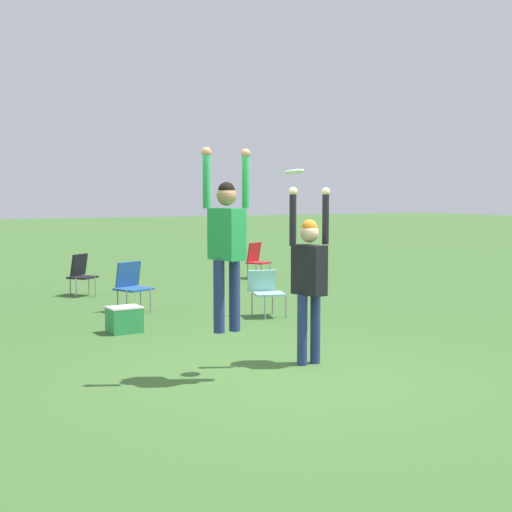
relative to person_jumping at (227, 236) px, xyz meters
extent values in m
plane|color=#3D662D|center=(0.66, -0.11, -1.56)|extent=(120.00, 120.00, 0.00)
cylinder|color=navy|center=(-0.10, 0.00, -0.64)|extent=(0.12, 0.12, 0.78)
cylinder|color=navy|center=(0.10, 0.00, -0.64)|extent=(0.12, 0.12, 0.78)
cube|color=green|center=(0.00, 0.00, 0.02)|extent=(0.26, 0.45, 0.55)
sphere|color=#9E704C|center=(0.00, 0.00, 0.43)|extent=(0.21, 0.21, 0.21)
sphere|color=black|center=(0.00, 0.00, 0.49)|extent=(0.18, 0.18, 0.18)
cylinder|color=green|center=(-0.24, 0.00, 0.59)|extent=(0.08, 0.08, 0.58)
sphere|color=#9E704C|center=(-0.24, 0.00, 0.88)|extent=(0.10, 0.10, 0.10)
cylinder|color=green|center=(0.24, 0.00, 0.59)|extent=(0.08, 0.08, 0.58)
sphere|color=#9E704C|center=(0.24, 0.00, 0.88)|extent=(0.10, 0.10, 0.10)
cylinder|color=navy|center=(1.11, 0.18, -1.15)|extent=(0.12, 0.12, 0.83)
cylinder|color=navy|center=(1.30, 0.18, -1.15)|extent=(0.12, 0.12, 0.83)
cube|color=black|center=(1.21, 0.18, -0.44)|extent=(0.26, 0.45, 0.59)
sphere|color=beige|center=(1.21, 0.18, 0.00)|extent=(0.22, 0.22, 0.22)
sphere|color=orange|center=(1.21, 0.18, 0.06)|extent=(0.19, 0.19, 0.19)
cylinder|color=black|center=(0.97, 0.18, 0.17)|extent=(0.08, 0.08, 0.62)
sphere|color=beige|center=(0.97, 0.18, 0.48)|extent=(0.10, 0.10, 0.10)
cylinder|color=black|center=(1.44, 0.18, 0.17)|extent=(0.08, 0.08, 0.62)
sphere|color=beige|center=(1.44, 0.18, 0.48)|extent=(0.10, 0.10, 0.10)
cylinder|color=white|center=(0.81, -0.09, 0.70)|extent=(0.22, 0.22, 0.05)
cylinder|color=gray|center=(0.57, 7.11, -1.37)|extent=(0.02, 0.02, 0.39)
cylinder|color=gray|center=(0.96, 7.11, -1.37)|extent=(0.02, 0.02, 0.39)
cylinder|color=gray|center=(0.57, 7.50, -1.37)|extent=(0.02, 0.02, 0.39)
cylinder|color=gray|center=(0.96, 7.50, -1.37)|extent=(0.02, 0.02, 0.39)
cube|color=black|center=(0.77, 7.30, -1.19)|extent=(0.64, 0.64, 0.04)
cube|color=black|center=(0.77, 7.51, -0.95)|extent=(0.44, 0.35, 0.44)
cylinder|color=gray|center=(2.40, 3.03, -1.36)|extent=(0.02, 0.02, 0.40)
cylinder|color=gray|center=(2.80, 3.03, -1.36)|extent=(0.02, 0.02, 0.40)
cylinder|color=gray|center=(2.40, 3.44, -1.36)|extent=(0.02, 0.02, 0.40)
cylinder|color=gray|center=(2.80, 3.44, -1.36)|extent=(0.02, 0.02, 0.40)
cube|color=#8CC6C1|center=(2.60, 3.24, -1.18)|extent=(0.62, 0.62, 0.04)
cube|color=#8CC6C1|center=(2.60, 3.46, -0.98)|extent=(0.48, 0.26, 0.36)
cylinder|color=gray|center=(5.16, 7.83, -1.36)|extent=(0.02, 0.02, 0.41)
cylinder|color=gray|center=(5.56, 7.83, -1.36)|extent=(0.02, 0.02, 0.41)
cylinder|color=gray|center=(5.16, 8.22, -1.36)|extent=(0.02, 0.02, 0.41)
cylinder|color=gray|center=(5.56, 8.22, -1.36)|extent=(0.02, 0.02, 0.41)
cube|color=#B21E23|center=(5.36, 8.02, -1.17)|extent=(0.61, 0.61, 0.04)
cube|color=#B21E23|center=(5.36, 8.24, -0.92)|extent=(0.47, 0.29, 0.47)
cylinder|color=gray|center=(0.66, 4.64, -1.35)|extent=(0.02, 0.02, 0.42)
cylinder|color=gray|center=(1.09, 4.64, -1.35)|extent=(0.02, 0.02, 0.42)
cylinder|color=gray|center=(0.66, 5.07, -1.35)|extent=(0.02, 0.02, 0.42)
cylinder|color=gray|center=(1.09, 5.07, -1.35)|extent=(0.02, 0.02, 0.42)
cube|color=#235193|center=(0.87, 4.85, -1.16)|extent=(0.65, 0.65, 0.04)
cube|color=#235193|center=(0.87, 5.09, -0.92)|extent=(0.52, 0.28, 0.44)
cube|color=#2D8C4C|center=(0.06, 3.19, -1.38)|extent=(0.46, 0.37, 0.36)
cube|color=silver|center=(0.06, 3.19, -1.19)|extent=(0.47, 0.38, 0.02)
camera|label=1|loc=(-3.68, -6.59, 0.41)|focal=50.00mm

